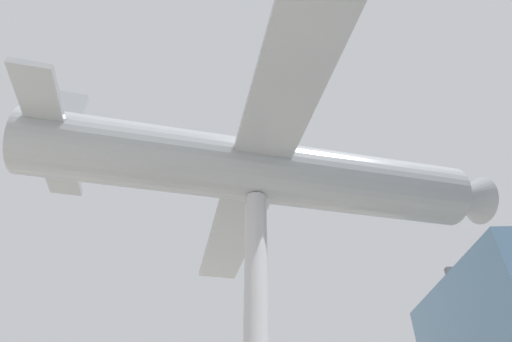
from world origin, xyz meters
name	(u,v)px	position (x,y,z in m)	size (l,w,h in m)	color
support_pylon_central	(256,333)	(0.00, 0.00, 3.81)	(0.61, 0.61, 7.61)	#B7B7BC
suspended_airplane	(264,172)	(-0.06, 0.23, 8.58)	(17.13, 14.93, 2.99)	#93999E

